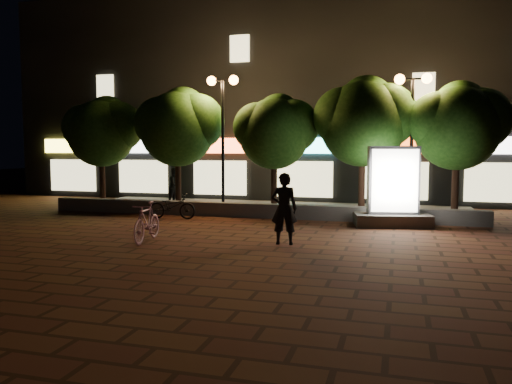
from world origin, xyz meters
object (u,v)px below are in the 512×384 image
(tree_left, at_px, (179,124))
(tree_mid, at_px, (276,129))
(street_lamp_right, at_px, (412,108))
(pedestrian, at_px, (175,185))
(tree_right, at_px, (365,118))
(ad_kiosk, at_px, (393,194))
(tree_far_left, at_px, (103,129))
(tree_far_right, at_px, (459,123))
(street_lamp_left, at_px, (223,108))
(scooter_parked, at_px, (172,206))
(scooter_pink, at_px, (147,222))
(rider, at_px, (284,209))

(tree_left, distance_m, tree_mid, 4.00)
(street_lamp_right, distance_m, pedestrian, 10.30)
(tree_left, height_order, tree_right, tree_right)
(ad_kiosk, bearing_deg, street_lamp_right, 73.80)
(tree_right, bearing_deg, ad_kiosk, -64.20)
(ad_kiosk, bearing_deg, tree_far_left, 169.40)
(tree_right, distance_m, ad_kiosk, 3.54)
(tree_mid, xyz_separation_m, tree_right, (3.31, 0.00, 0.35))
(tree_left, xyz_separation_m, pedestrian, (-0.78, 1.23, -2.57))
(tree_far_right, bearing_deg, street_lamp_left, -178.24)
(pedestrian, bearing_deg, ad_kiosk, -100.17)
(tree_far_right, relative_size, scooter_parked, 2.80)
(street_lamp_left, bearing_deg, street_lamp_right, 0.00)
(tree_right, height_order, scooter_parked, tree_right)
(tree_far_right, bearing_deg, street_lamp_right, -170.39)
(tree_mid, distance_m, scooter_pink, 7.55)
(tree_mid, xyz_separation_m, ad_kiosk, (4.38, -2.22, -2.19))
(street_lamp_left, distance_m, street_lamp_right, 7.00)
(tree_far_left, relative_size, tree_right, 0.91)
(tree_right, bearing_deg, pedestrian, 171.39)
(tree_far_right, xyz_separation_m, ad_kiosk, (-2.12, -2.22, -2.34))
(tree_left, xyz_separation_m, rider, (5.72, -6.17, -2.51))
(tree_left, xyz_separation_m, scooter_pink, (2.12, -6.80, -2.92))
(tree_mid, xyz_separation_m, rider, (1.72, -6.17, -2.28))
(tree_right, bearing_deg, scooter_parked, -157.60)
(street_lamp_left, relative_size, pedestrian, 3.28)
(tree_right, bearing_deg, tree_mid, -180.00)
(tree_far_right, distance_m, scooter_pink, 11.16)
(tree_far_left, xyz_separation_m, scooter_pink, (5.63, -6.80, -2.76))
(tree_right, distance_m, tree_far_right, 3.20)
(ad_kiosk, distance_m, scooter_pink, 7.77)
(tree_left, height_order, pedestrian, tree_left)
(tree_far_right, xyz_separation_m, pedestrian, (-11.28, 1.23, -2.50))
(tree_far_left, bearing_deg, street_lamp_left, -2.76)
(tree_far_left, height_order, rider, tree_far_left)
(ad_kiosk, distance_m, scooter_parked, 7.53)
(street_lamp_left, relative_size, rider, 2.78)
(ad_kiosk, bearing_deg, scooter_pink, -143.79)
(tree_far_right, height_order, pedestrian, tree_far_right)
(tree_right, bearing_deg, tree_far_right, -0.00)
(tree_mid, distance_m, tree_far_right, 6.50)
(tree_far_left, relative_size, pedestrian, 2.93)
(rider, bearing_deg, tree_mid, -81.29)
(tree_mid, bearing_deg, scooter_parked, -139.63)
(tree_far_left, height_order, tree_far_right, tree_far_right)
(tree_far_left, bearing_deg, tree_left, 0.00)
(street_lamp_left, bearing_deg, tree_left, 172.30)
(tree_right, relative_size, street_lamp_right, 1.02)
(tree_far_left, relative_size, tree_far_right, 0.97)
(tree_right, relative_size, tree_far_right, 1.06)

